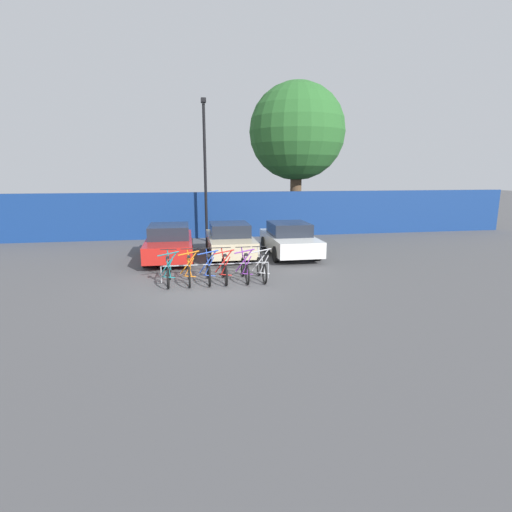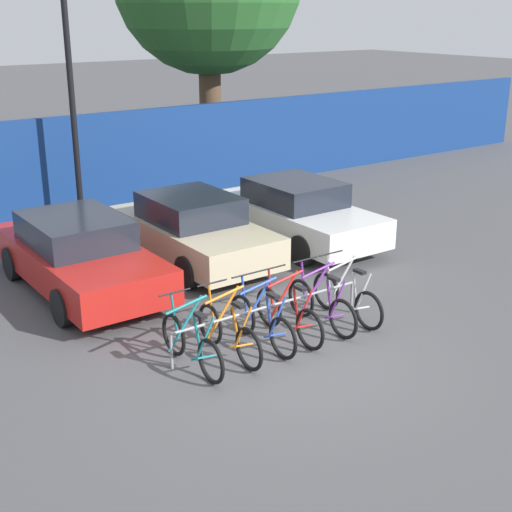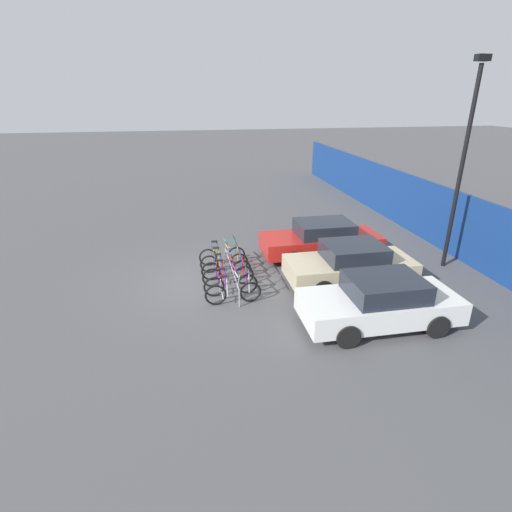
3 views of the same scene
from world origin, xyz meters
name	(u,v)px [view 1 (image 1 of 3)]	position (x,y,z in m)	size (l,w,h in m)	color
ground_plane	(213,286)	(0.00, 0.00, 0.00)	(120.00, 120.00, 0.00)	#4C4C4F
hoarding_wall	(201,215)	(0.00, 9.50, 1.23)	(36.00, 0.16, 2.45)	navy
bike_rack	(216,266)	(0.14, 0.68, 0.48)	(3.55, 0.04, 0.57)	gray
bicycle_teal	(169,272)	(-1.36, 0.53, 0.38)	(0.68, 1.71, 1.05)	black
bicycle_orange	(189,272)	(-0.72, 0.53, 0.38)	(0.68, 1.71, 1.05)	black
bicycle_blue	(209,271)	(-0.11, 0.53, 0.38)	(0.68, 1.71, 1.05)	black
bicycle_red	(224,270)	(0.41, 0.53, 0.38)	(0.68, 1.71, 1.05)	black
bicycle_purple	(245,269)	(1.08, 0.53, 0.38)	(0.68, 1.71, 1.05)	black
bicycle_silver	(262,269)	(1.64, 0.53, 0.38)	(0.68, 1.71, 1.05)	black
car_red	(169,242)	(-1.48, 4.36, 0.69)	(1.91, 4.50, 1.40)	red
car_beige	(230,240)	(1.02, 4.48, 0.69)	(1.91, 4.12, 1.40)	#C1B28E
car_white	(289,239)	(3.54, 4.26, 0.69)	(1.91, 4.22, 1.40)	silver
lamp_post	(205,165)	(0.24, 8.50, 3.86)	(0.24, 0.44, 6.99)	black
tree_behind_hoarding	(297,132)	(5.73, 11.30, 5.76)	(5.56, 5.56, 8.58)	brown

